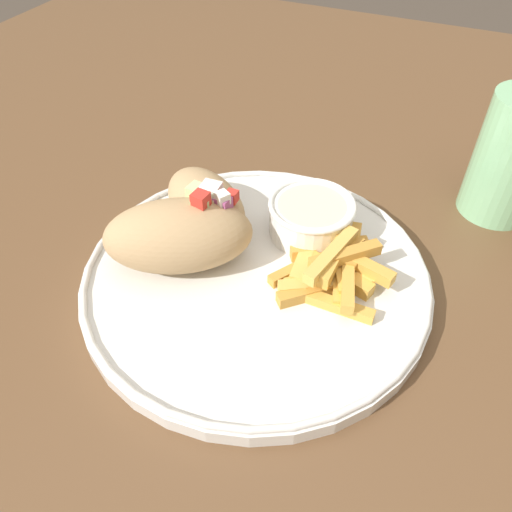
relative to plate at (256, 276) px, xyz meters
name	(u,v)px	position (x,y,z in m)	size (l,w,h in m)	color
table	(275,311)	(0.01, 0.02, -0.07)	(1.41, 1.41, 0.70)	brown
plate	(256,276)	(0.00, 0.00, 0.00)	(0.31, 0.31, 0.02)	white
pita_sandwich_near	(179,235)	(-0.07, -0.01, 0.03)	(0.15, 0.13, 0.07)	tan
pita_sandwich_far	(206,203)	(-0.07, 0.04, 0.03)	(0.12, 0.11, 0.06)	tan
fries_pile	(331,268)	(0.06, 0.02, 0.01)	(0.10, 0.11, 0.03)	#E5B251
sauce_ramekin	(311,216)	(0.02, 0.07, 0.02)	(0.08, 0.08, 0.04)	white
water_glass	(510,163)	(0.18, 0.20, 0.05)	(0.07, 0.07, 0.13)	#8CCC93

